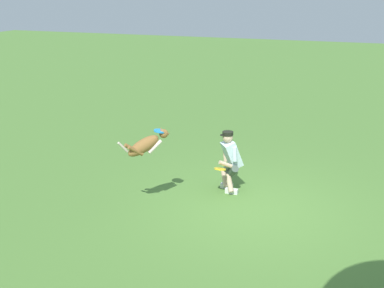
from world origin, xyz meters
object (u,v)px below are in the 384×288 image
Objects in this scene: dog at (146,145)px; frisbee_flying at (160,131)px; person at (230,159)px; frisbee_held at (220,169)px.

dog is 3.87× the size of frisbee_flying.
person is 5.50× the size of frisbee_held.
dog is 1.64m from frisbee_held.
dog is (1.25, 1.33, 0.60)m from person.
dog reaches higher than frisbee_held.
frisbee_held is at bearing -13.27° from dog.
person reaches higher than frisbee_held.
dog reaches higher than person.
person is at bearing -135.97° from frisbee_flying.
frisbee_flying is at bearing 7.05° from dog.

